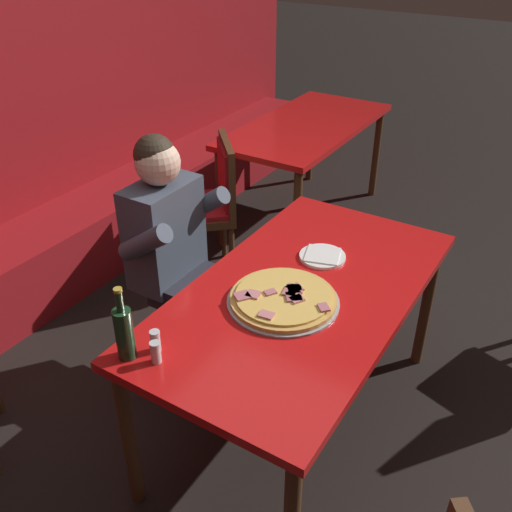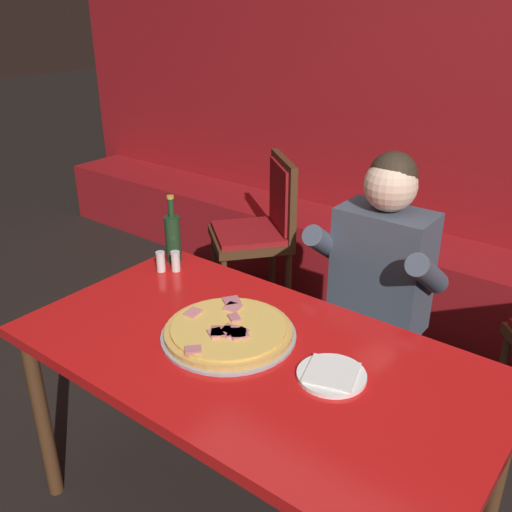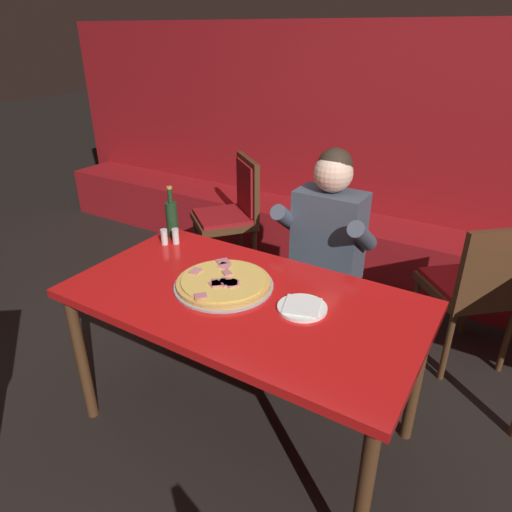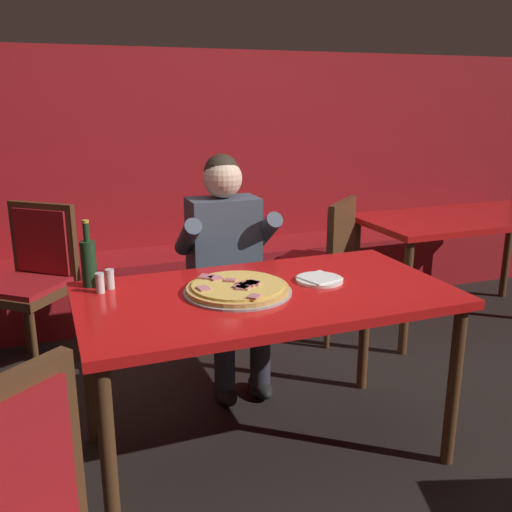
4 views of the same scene
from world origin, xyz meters
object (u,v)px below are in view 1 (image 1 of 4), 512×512
pizza (283,299)px  shaker_parmesan (156,353)px  main_dining_table (301,305)px  diner_seated_blue_shirt (179,251)px  shaker_red_pepper_flakes (156,342)px  plate_white_paper (322,256)px  beer_bottle (124,332)px  dining_chair_by_booth (208,199)px  background_dining_table (307,135)px

pizza → shaker_parmesan: (-0.54, 0.20, 0.02)m
main_dining_table → pizza: bearing=169.7°
shaker_parmesan → diner_seated_blue_shirt: bearing=33.5°
shaker_red_pepper_flakes → pizza: bearing=-26.5°
plate_white_paper → diner_seated_blue_shirt: diner_seated_blue_shirt is taller
pizza → beer_bottle: size_ratio=1.55×
shaker_parmesan → dining_chair_by_booth: dining_chair_by_booth is taller
main_dining_table → dining_chair_by_booth: size_ratio=1.68×
shaker_red_pepper_flakes → beer_bottle: bearing=139.2°
diner_seated_blue_shirt → dining_chair_by_booth: bearing=27.1°
shaker_parmesan → dining_chair_by_booth: (1.50, 0.88, -0.26)m
shaker_parmesan → diner_seated_blue_shirt: (0.72, 0.48, -0.11)m
main_dining_table → pizza: 0.16m
main_dining_table → background_dining_table: (1.88, 0.95, -0.01)m
pizza → dining_chair_by_booth: size_ratio=0.49×
main_dining_table → plate_white_paper: plate_white_paper is taller
plate_white_paper → background_dining_table: 1.86m
beer_bottle → dining_chair_by_booth: beer_bottle is taller
main_dining_table → background_dining_table: same height
pizza → shaker_parmesan: 0.57m
pizza → beer_bottle: (-0.57, 0.31, 0.09)m
pizza → beer_bottle: beer_bottle is taller
pizza → background_dining_table: pizza is taller
main_dining_table → plate_white_paper: bearing=8.0°
pizza → plate_white_paper: bearing=2.4°
beer_bottle → diner_seated_blue_shirt: 0.86m
dining_chair_by_booth → plate_white_paper: bearing=-118.3°
main_dining_table → pizza: pizza is taller
background_dining_table → beer_bottle: bearing=-166.4°
plate_white_paper → dining_chair_by_booth: dining_chair_by_booth is taller
shaker_parmesan → beer_bottle: bearing=106.4°
diner_seated_blue_shirt → beer_bottle: bearing=-153.8°
plate_white_paper → background_dining_table: (1.61, 0.92, -0.10)m
shaker_red_pepper_flakes → diner_seated_blue_shirt: (0.67, 0.44, -0.11)m
shaker_parmesan → background_dining_table: (2.54, 0.73, -0.13)m
beer_bottle → background_dining_table: beer_bottle is taller
shaker_red_pepper_flakes → main_dining_table: bearing=-23.6°
plate_white_paper → shaker_parmesan: (-0.93, 0.19, 0.03)m
beer_bottle → shaker_parmesan: bearing=-73.6°
beer_bottle → dining_chair_by_booth: 1.75m
shaker_red_pepper_flakes → diner_seated_blue_shirt: 0.81m
pizza → background_dining_table: (2.00, 0.93, -0.11)m
main_dining_table → diner_seated_blue_shirt: diner_seated_blue_shirt is taller
shaker_red_pepper_flakes → background_dining_table: shaker_red_pepper_flakes is taller
beer_bottle → diner_seated_blue_shirt: bearing=26.2°
main_dining_table → beer_bottle: 0.79m
diner_seated_blue_shirt → background_dining_table: (1.82, 0.25, -0.02)m
beer_bottle → background_dining_table: size_ratio=0.19×
shaker_parmesan → shaker_red_pepper_flakes: 0.06m
main_dining_table → plate_white_paper: (0.27, 0.04, 0.09)m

